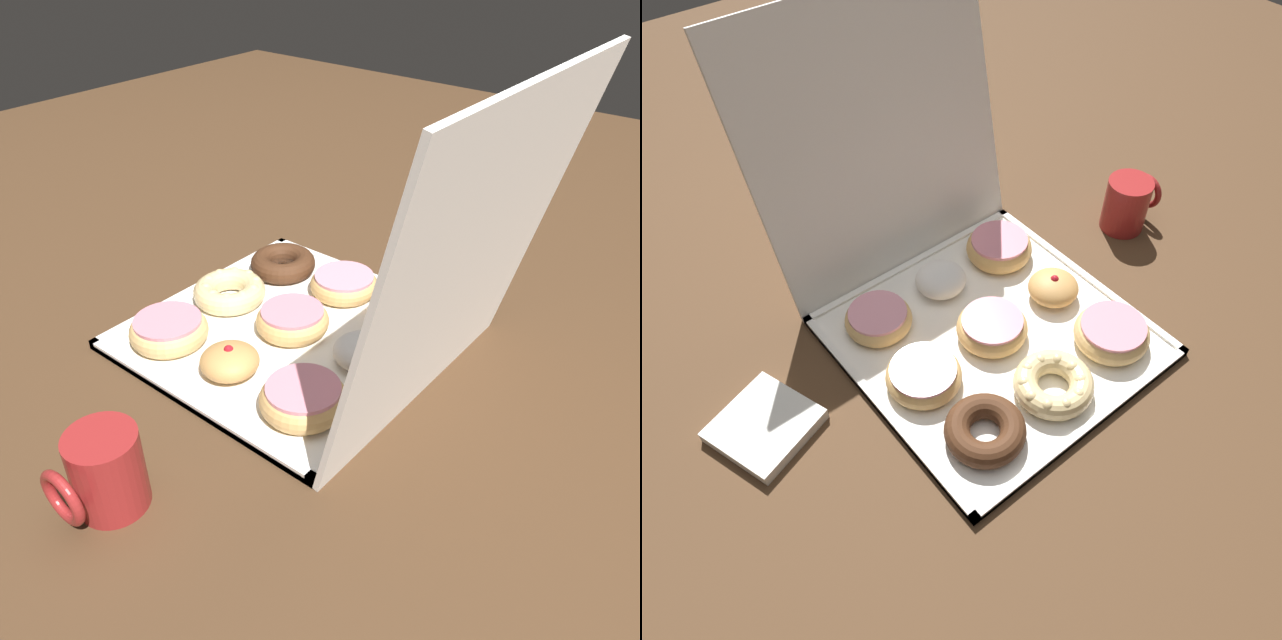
{
  "view_description": "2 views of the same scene",
  "coord_description": "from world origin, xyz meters",
  "views": [
    {
      "loc": [
        0.61,
        0.54,
        0.58
      ],
      "look_at": [
        -0.01,
        0.04,
        0.04
      ],
      "focal_mm": 36.06,
      "sensor_mm": 36.0,
      "label": 1
    },
    {
      "loc": [
        -0.42,
        -0.44,
        0.76
      ],
      "look_at": [
        -0.04,
        0.02,
        0.06
      ],
      "focal_mm": 33.83,
      "sensor_mm": 36.0,
      "label": 2
    }
  ],
  "objects": [
    {
      "name": "box_lid_open",
      "position": [
        0.0,
        0.27,
        0.22
      ],
      "size": [
        0.44,
        0.11,
        0.44
      ],
      "primitive_type": "cube",
      "rotation": [
        1.34,
        0.0,
        0.0
      ],
      "color": "white",
      "rests_on": "ground"
    },
    {
      "name": "donut_box",
      "position": [
        0.0,
        0.0,
        0.01
      ],
      "size": [
        0.44,
        0.44,
        0.01
      ],
      "color": "white",
      "rests_on": "ground"
    },
    {
      "name": "pink_frosted_donut_2",
      "position": [
        0.14,
        -0.13,
        0.03
      ],
      "size": [
        0.12,
        0.12,
        0.04
      ],
      "color": "#E5B770",
      "rests_on": "donut_box"
    },
    {
      "name": "jelly_filled_donut_5",
      "position": [
        0.13,
        -0.0,
        0.03
      ],
      "size": [
        0.08,
        0.08,
        0.05
      ],
      "color": "tan",
      "rests_on": "donut_box"
    },
    {
      "name": "coffee_mug",
      "position": [
        0.38,
        0.05,
        0.05
      ],
      "size": [
        0.1,
        0.08,
        0.1
      ],
      "color": "maroon",
      "rests_on": "ground"
    },
    {
      "name": "napkin_stack",
      "position": [
        -0.36,
        0.08,
        0.01
      ],
      "size": [
        0.16,
        0.16,
        0.02
      ],
      "primitive_type": "cube",
      "rotation": [
        0.0,
        0.0,
        0.33
      ],
      "color": "white",
      "rests_on": "ground"
    },
    {
      "name": "powdered_filled_donut_7",
      "position": [
        0.0,
        0.13,
        0.03
      ],
      "size": [
        0.09,
        0.09,
        0.04
      ],
      "color": "white",
      "rests_on": "donut_box"
    },
    {
      "name": "pink_frosted_donut_3",
      "position": [
        -0.14,
        -0.01,
        0.03
      ],
      "size": [
        0.11,
        0.11,
        0.04
      ],
      "color": "tan",
      "rests_on": "donut_box"
    },
    {
      "name": "ground_plane",
      "position": [
        0.0,
        0.0,
        0.0
      ],
      "size": [
        3.0,
        3.0,
        0.0
      ],
      "primitive_type": "plane",
      "color": "#4C331E"
    },
    {
      "name": "cruller_donut_1",
      "position": [
        -0.0,
        -0.14,
        0.03
      ],
      "size": [
        0.12,
        0.12,
        0.04
      ],
      "color": "#EACC8C",
      "rests_on": "donut_box"
    },
    {
      "name": "pink_frosted_donut_6",
      "position": [
        -0.13,
        0.13,
        0.03
      ],
      "size": [
        0.11,
        0.11,
        0.03
      ],
      "color": "#E5B770",
      "rests_on": "donut_box"
    },
    {
      "name": "chocolate_cake_ring_donut_0",
      "position": [
        -0.13,
        -0.13,
        0.03
      ],
      "size": [
        0.11,
        0.11,
        0.04
      ],
      "color": "#472816",
      "rests_on": "donut_box"
    },
    {
      "name": "pink_frosted_donut_8",
      "position": [
        0.13,
        0.13,
        0.03
      ],
      "size": [
        0.12,
        0.12,
        0.04
      ],
      "color": "tan",
      "rests_on": "donut_box"
    },
    {
      "name": "pink_frosted_donut_4",
      "position": [
        -0.0,
        0.0,
        0.03
      ],
      "size": [
        0.11,
        0.11,
        0.04
      ],
      "color": "tan",
      "rests_on": "donut_box"
    }
  ]
}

